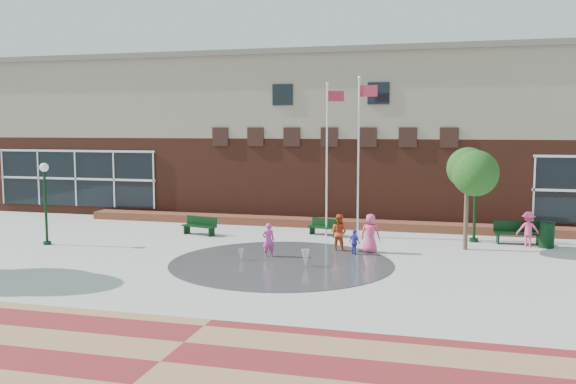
% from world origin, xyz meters
% --- Properties ---
extents(ground, '(120.00, 120.00, 0.00)m').
position_xyz_m(ground, '(0.00, 0.00, 0.00)').
color(ground, '#666056').
rests_on(ground, ground).
extents(plaza_concrete, '(46.00, 18.00, 0.01)m').
position_xyz_m(plaza_concrete, '(0.00, 4.00, 0.00)').
color(plaza_concrete, '#A8A8A0').
rests_on(plaza_concrete, ground).
extents(paver_band, '(46.00, 6.00, 0.01)m').
position_xyz_m(paver_band, '(0.00, -7.00, 0.00)').
color(paver_band, maroon).
rests_on(paver_band, ground).
extents(splash_pad, '(8.40, 8.40, 0.01)m').
position_xyz_m(splash_pad, '(0.00, 3.00, 0.00)').
color(splash_pad, '#383A3D').
rests_on(splash_pad, ground).
extents(library_building, '(44.40, 10.40, 9.20)m').
position_xyz_m(library_building, '(0.00, 17.48, 4.64)').
color(library_building, '#5A291D').
rests_on(library_building, ground).
extents(flower_bed, '(26.00, 1.20, 0.40)m').
position_xyz_m(flower_bed, '(0.00, 11.60, 0.00)').
color(flower_bed, '#A30D2B').
rests_on(flower_bed, ground).
extents(flagpole_left, '(0.81, 0.29, 7.14)m').
position_xyz_m(flagpole_left, '(0.58, 9.07, 3.98)').
color(flagpole_left, white).
rests_on(flagpole_left, ground).
extents(flagpole_right, '(0.91, 0.16, 7.41)m').
position_xyz_m(flagpole_right, '(2.02, 9.23, 4.14)').
color(flagpole_right, white).
rests_on(flagpole_right, ground).
extents(lamp_left, '(0.38, 0.38, 3.57)m').
position_xyz_m(lamp_left, '(-10.82, 3.94, 2.22)').
color(lamp_left, black).
rests_on(lamp_left, ground).
extents(lamp_right, '(0.43, 0.43, 4.09)m').
position_xyz_m(lamp_right, '(7.17, 9.29, 2.54)').
color(lamp_right, black).
rests_on(lamp_right, ground).
extents(bench_left, '(1.81, 0.90, 0.88)m').
position_xyz_m(bench_left, '(-5.35, 7.85, 0.28)').
color(bench_left, black).
rests_on(bench_left, ground).
extents(bench_mid, '(1.66, 1.03, 0.81)m').
position_xyz_m(bench_mid, '(0.41, 9.19, 0.26)').
color(bench_mid, black).
rests_on(bench_mid, ground).
extents(bench_right, '(2.04, 0.71, 1.01)m').
position_xyz_m(bench_right, '(9.00, 9.22, 0.33)').
color(bench_right, black).
rests_on(bench_right, ground).
extents(trash_can, '(0.68, 0.68, 1.12)m').
position_xyz_m(trash_can, '(10.08, 8.69, 0.57)').
color(trash_can, black).
rests_on(trash_can, ground).
extents(tree_mid, '(2.59, 2.59, 4.37)m').
position_xyz_m(tree_mid, '(6.75, 7.42, 3.18)').
color(tree_mid, '#403626').
rests_on(tree_mid, ground).
extents(water_jet_a, '(0.32, 0.32, 0.63)m').
position_xyz_m(water_jet_a, '(1.02, 2.62, 0.00)').
color(water_jet_a, white).
rests_on(water_jet_a, ground).
extents(water_jet_b, '(0.20, 0.20, 0.44)m').
position_xyz_m(water_jet_b, '(-1.58, 2.97, 0.00)').
color(water_jet_b, white).
rests_on(water_jet_b, ground).
extents(child_splash, '(0.59, 0.53, 1.36)m').
position_xyz_m(child_splash, '(-0.78, 3.94, 0.68)').
color(child_splash, '#DA4195').
rests_on(child_splash, ground).
extents(adult_red, '(0.86, 0.74, 1.55)m').
position_xyz_m(adult_red, '(1.68, 5.84, 0.77)').
color(adult_red, '#D24820').
rests_on(adult_red, ground).
extents(adult_pink, '(0.85, 0.62, 1.61)m').
position_xyz_m(adult_pink, '(3.00, 5.76, 0.80)').
color(adult_pink, '#E6497B').
rests_on(adult_pink, ground).
extents(child_blue, '(0.62, 0.59, 1.04)m').
position_xyz_m(child_blue, '(2.44, 5.18, 0.52)').
color(child_blue, '#3C30C5').
rests_on(child_blue, ground).
extents(person_bench, '(1.03, 0.65, 1.51)m').
position_xyz_m(person_bench, '(9.36, 8.76, 0.75)').
color(person_bench, '#F24E81').
rests_on(person_bench, ground).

